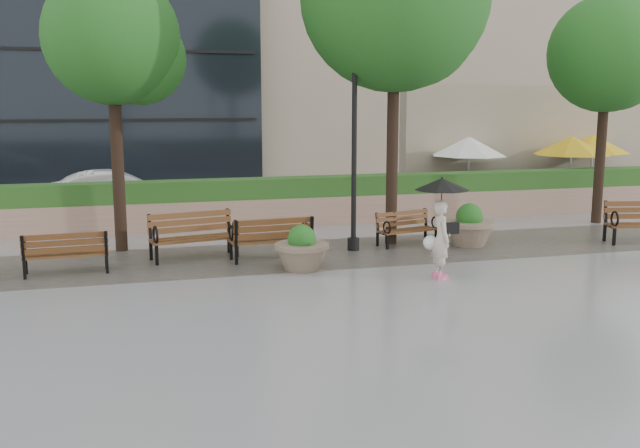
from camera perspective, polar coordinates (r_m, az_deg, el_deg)
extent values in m
plane|color=gray|center=(13.77, 4.39, -4.94)|extent=(100.00, 100.00, 0.00)
cube|color=#383330|center=(16.55, 0.92, -2.35)|extent=(28.00, 3.20, 0.01)
cube|color=tan|center=(20.28, -2.20, 1.08)|extent=(24.00, 0.80, 0.80)
cube|color=#274D19|center=(20.19, -2.21, 2.97)|extent=(24.00, 0.75, 0.55)
cube|color=tan|center=(26.56, 16.75, 6.25)|extent=(10.00, 0.60, 4.00)
cube|color=#274D19|center=(24.59, 18.26, 2.27)|extent=(8.00, 0.50, 0.90)
cube|color=black|center=(24.21, -4.32, 1.56)|extent=(40.00, 7.00, 0.00)
cube|color=brown|center=(15.45, -19.65, -2.31)|extent=(1.69, 0.60, 0.05)
cube|color=brown|center=(15.14, -19.73, -1.45)|extent=(1.67, 0.21, 0.39)
cube|color=black|center=(15.46, -19.61, -3.03)|extent=(1.70, 0.69, 0.43)
torus|color=black|center=(15.58, -16.79, -1.42)|extent=(0.07, 0.34, 0.34)
torus|color=black|center=(15.62, -22.56, -1.74)|extent=(0.07, 0.34, 0.34)
cube|color=brown|center=(16.11, -10.02, -1.16)|extent=(2.00, 0.94, 0.05)
cube|color=brown|center=(16.33, -10.35, 0.17)|extent=(1.91, 0.50, 0.45)
cube|color=black|center=(16.18, -10.03, -1.92)|extent=(2.02, 1.04, 0.49)
torus|color=black|center=(15.66, -13.03, -0.86)|extent=(0.13, 0.40, 0.40)
torus|color=black|center=(16.16, -6.76, -0.34)|extent=(0.13, 0.40, 0.40)
cube|color=brown|center=(15.88, -3.95, -1.28)|extent=(1.85, 0.69, 0.05)
cube|color=brown|center=(15.55, -3.68, -0.35)|extent=(1.82, 0.27, 0.43)
cube|color=black|center=(15.89, -3.91, -2.05)|extent=(1.86, 0.79, 0.46)
torus|color=black|center=(16.26, -1.22, -0.34)|extent=(0.08, 0.38, 0.37)
torus|color=black|center=(15.81, -7.13, -0.71)|extent=(0.08, 0.38, 0.37)
cube|color=brown|center=(17.52, 7.03, -0.50)|extent=(1.60, 0.82, 0.04)
cube|color=brown|center=(17.66, 6.60, 0.47)|extent=(1.51, 0.47, 0.36)
cube|color=black|center=(17.57, 6.97, -1.06)|extent=(1.62, 0.90, 0.39)
torus|color=black|center=(16.95, 5.37, -0.29)|extent=(0.12, 0.32, 0.32)
torus|color=black|center=(17.80, 9.22, 0.12)|extent=(0.12, 0.32, 0.32)
torus|color=black|center=(18.73, 22.51, 0.38)|extent=(0.14, 0.40, 0.39)
cylinder|color=#7F6B56|center=(14.89, -1.48, -1.77)|extent=(1.15, 1.15, 0.09)
sphere|color=#1D4814|center=(14.86, -1.48, -1.18)|extent=(0.59, 0.59, 0.59)
cylinder|color=#7F6B56|center=(17.69, 11.84, 0.05)|extent=(1.25, 1.25, 0.10)
sphere|color=#1D4814|center=(17.67, 11.86, 0.60)|extent=(0.64, 0.64, 0.64)
cylinder|color=black|center=(16.57, 2.74, 5.13)|extent=(0.12, 0.12, 4.28)
cylinder|color=black|center=(16.85, 2.69, -1.63)|extent=(0.28, 0.28, 0.30)
sphere|color=black|center=(16.52, 2.81, 12.71)|extent=(0.24, 0.24, 0.24)
cylinder|color=black|center=(17.16, -15.92, 5.45)|extent=(0.28, 0.28, 4.59)
sphere|color=#1D4814|center=(17.17, -16.35, 14.20)|extent=(3.06, 3.06, 3.06)
sphere|color=#1D4814|center=(17.44, -14.24, 12.71)|extent=(2.14, 2.14, 2.14)
cylinder|color=black|center=(17.39, 5.83, 7.36)|extent=(0.28, 0.28, 5.51)
sphere|color=#1D4814|center=(17.97, 7.49, 15.71)|extent=(3.12, 3.12, 3.12)
cylinder|color=black|center=(21.91, 21.56, 5.88)|extent=(0.28, 0.28, 4.47)
sphere|color=#1D4814|center=(21.91, 22.00, 12.54)|extent=(3.26, 3.26, 3.26)
sphere|color=#1D4814|center=(22.49, 22.70, 11.27)|extent=(2.28, 2.28, 2.28)
cylinder|color=black|center=(24.15, 11.68, 1.48)|extent=(0.40, 0.40, 0.10)
cylinder|color=#99999E|center=(24.02, 11.77, 3.95)|extent=(0.06, 0.06, 2.20)
cone|color=white|center=(23.95, 11.84, 6.09)|extent=(2.50, 2.50, 0.60)
cylinder|color=black|center=(25.42, 19.23, 1.54)|extent=(0.40, 0.40, 0.10)
cylinder|color=#99999E|center=(25.29, 19.37, 3.89)|extent=(0.06, 0.06, 2.20)
cone|color=gold|center=(25.22, 19.48, 5.92)|extent=(2.50, 2.50, 0.60)
cylinder|color=black|center=(26.66, 20.72, 1.82)|extent=(0.40, 0.40, 0.10)
cylinder|color=#99999E|center=(26.54, 20.86, 4.07)|extent=(0.06, 0.06, 2.20)
cone|color=gold|center=(26.48, 20.98, 6.00)|extent=(2.50, 2.50, 0.60)
imported|color=silver|center=(22.79, -16.05, 2.40)|extent=(4.26, 1.80, 1.37)
imported|color=beige|center=(14.36, 9.67, -1.01)|extent=(0.48, 0.64, 1.67)
cube|color=#F2598C|center=(14.65, 9.43, -3.97)|extent=(0.13, 0.24, 0.08)
cube|color=#F2598C|center=(14.41, 9.76, -4.22)|extent=(0.13, 0.24, 0.08)
cube|color=black|center=(14.46, 10.45, -0.33)|extent=(0.13, 0.32, 0.23)
sphere|color=white|center=(14.55, 8.81, -1.47)|extent=(0.29, 0.29, 0.29)
cylinder|color=black|center=(14.31, 9.68, 1.49)|extent=(0.02, 0.02, 0.89)
cone|color=black|center=(14.25, 9.73, 3.15)|extent=(1.09, 1.09, 0.23)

